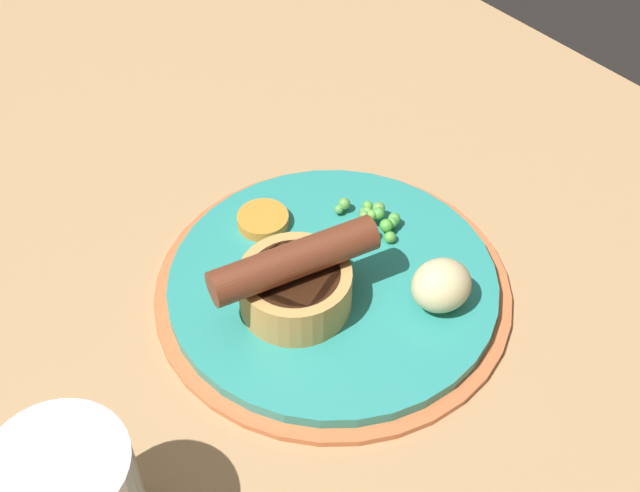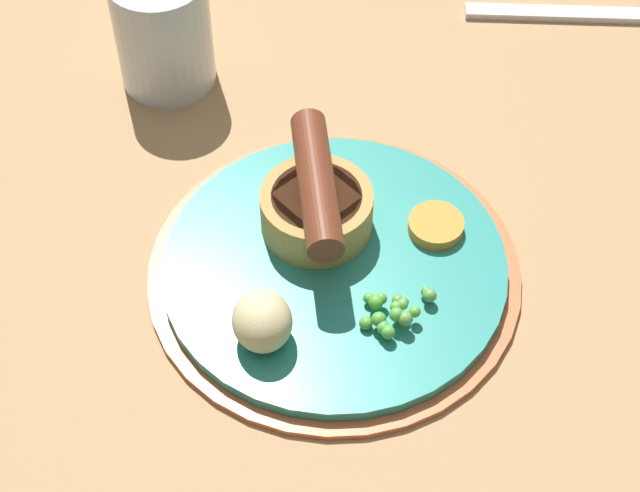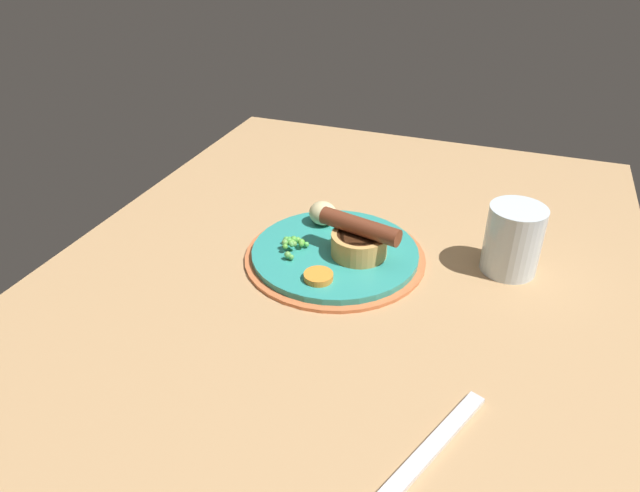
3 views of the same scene
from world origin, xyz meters
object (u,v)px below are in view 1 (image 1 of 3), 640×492
dinner_plate (333,287)px  sausage_pudding (295,281)px  carrot_slice_0 (263,220)px  potato_chunk_0 (441,285)px  pea_pile (374,219)px

dinner_plate → sausage_pudding: 4.73cm
sausage_pudding → carrot_slice_0: sausage_pudding is taller
potato_chunk_0 → pea_pile: bearing=169.4°
dinner_plate → potato_chunk_0: bearing=33.1°
sausage_pudding → potato_chunk_0: size_ratio=2.79×
potato_chunk_0 → carrot_slice_0: bearing=-162.2°
potato_chunk_0 → sausage_pudding: bearing=-129.8°
dinner_plate → potato_chunk_0: 8.07cm
dinner_plate → pea_pile: 6.25cm
sausage_pudding → carrot_slice_0: size_ratio=3.08×
potato_chunk_0 → carrot_slice_0: (-13.99, -4.49, -1.35)cm
dinner_plate → carrot_slice_0: bearing=-177.5°
sausage_pudding → potato_chunk_0: (6.35, 7.62, -0.60)cm
dinner_plate → pea_pile: (-1.86, 5.71, 1.75)cm
pea_pile → potato_chunk_0: bearing=-10.6°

